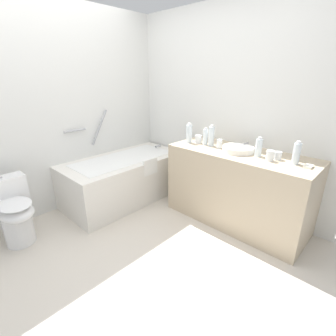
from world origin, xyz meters
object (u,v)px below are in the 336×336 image
sink_basin (238,149)px  drinking_glass_1 (198,139)px  water_bottle_0 (189,133)px  soap_dish (309,166)px  drinking_glass_2 (270,156)px  water_bottle_2 (205,137)px  water_bottle_1 (259,147)px  toilet (13,212)px  water_bottle_3 (297,153)px  sink_faucet (247,145)px  drinking_glass_3 (219,144)px  bathtub (125,177)px  drinking_glass_0 (278,156)px  water_bottle_4 (211,136)px

sink_basin → drinking_glass_1: bearing=90.6°
sink_basin → water_bottle_0: water_bottle_0 is taller
water_bottle_0 → soap_dish: (0.06, -1.30, -0.10)m
sink_basin → drinking_glass_2: bearing=-99.5°
drinking_glass_1 → soap_dish: (0.00, -1.21, -0.04)m
water_bottle_2 → water_bottle_1: bearing=-89.3°
drinking_glass_2 → toilet: bearing=136.0°
water_bottle_3 → sink_basin: bearing=91.0°
toilet → water_bottle_1: water_bottle_1 is taller
toilet → water_bottle_2: bearing=60.5°
sink_faucet → water_bottle_0: water_bottle_0 is taller
drinking_glass_3 → water_bottle_0: bearing=95.6°
water_bottle_0 → drinking_glass_1: bearing=-60.1°
water_bottle_3 → drinking_glass_2: bearing=108.7°
sink_faucet → water_bottle_3: (-0.18, -0.57, 0.07)m
water_bottle_0 → water_bottle_2: (0.05, -0.20, -0.02)m
water_bottle_2 → water_bottle_3: 0.99m
sink_basin → water_bottle_3: size_ratio=1.53×
bathtub → drinking_glass_3: bearing=-66.5°
sink_basin → drinking_glass_1: (-0.01, 0.52, 0.02)m
water_bottle_2 → drinking_glass_3: bearing=-94.1°
water_bottle_2 → drinking_glass_0: size_ratio=2.56×
water_bottle_0 → water_bottle_2: 0.21m
water_bottle_0 → water_bottle_2: bearing=-75.0°
water_bottle_1 → drinking_glass_1: water_bottle_1 is taller
soap_dish → drinking_glass_3: bearing=91.2°
drinking_glass_3 → soap_dish: 0.91m
bathtub → water_bottle_2: 1.21m
water_bottle_0 → water_bottle_1: bearing=-85.8°
water_bottle_0 → drinking_glass_2: size_ratio=2.31×
sink_basin → drinking_glass_3: 0.22m
toilet → water_bottle_4: bearing=58.6°
sink_basin → drinking_glass_2: drinking_glass_2 is taller
bathtub → soap_dish: 2.15m
bathtub → water_bottle_1: bathtub is taller
sink_basin → drinking_glass_3: (-0.02, 0.22, 0.02)m
sink_basin → drinking_glass_3: size_ratio=3.32×
sink_basin → water_bottle_1: size_ratio=1.69×
bathtub → water_bottle_3: (0.52, -1.90, 0.62)m
water_bottle_3 → soap_dish: size_ratio=2.38×
drinking_glass_0 → water_bottle_4: bearing=92.6°
drinking_glass_2 → drinking_glass_0: bearing=-25.6°
water_bottle_0 → drinking_glass_1: 0.13m
sink_basin → bathtub: bearing=110.9°
water_bottle_1 → bathtub: bearing=108.1°
drinking_glass_0 → drinking_glass_2: drinking_glass_2 is taller
sink_basin → drinking_glass_0: bearing=-86.0°
bathtub → water_bottle_3: bearing=-74.8°
water_bottle_1 → drinking_glass_0: (0.03, -0.19, -0.05)m
toilet → drinking_glass_1: bearing=63.1°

